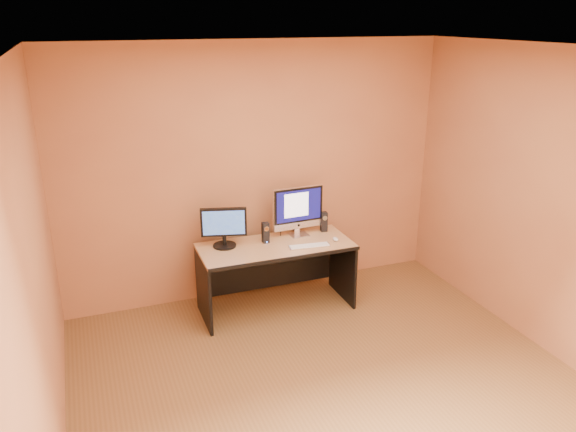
{
  "coord_description": "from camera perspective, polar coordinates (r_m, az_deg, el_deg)",
  "views": [
    {
      "loc": [
        -1.68,
        -3.27,
        2.81
      ],
      "look_at": [
        0.11,
        1.4,
        1.02
      ],
      "focal_mm": 35.0,
      "sensor_mm": 36.0,
      "label": 1
    }
  ],
  "objects": [
    {
      "name": "mouse",
      "position": [
        5.6,
        4.85,
        -2.34
      ],
      "size": [
        0.07,
        0.1,
        0.03
      ],
      "primitive_type": "ellipsoid",
      "rotation": [
        0.0,
        0.0,
        -0.2
      ],
      "color": "silver",
      "rests_on": "desk"
    },
    {
      "name": "cable_b",
      "position": [
        5.78,
        -0.76,
        -1.69
      ],
      "size": [
        0.07,
        0.16,
        0.01
      ],
      "primitive_type": "cylinder",
      "rotation": [
        1.57,
        0.0,
        -0.37
      ],
      "color": "black",
      "rests_on": "desk"
    },
    {
      "name": "speaker_left",
      "position": [
        5.51,
        -2.3,
        -1.7
      ],
      "size": [
        0.06,
        0.07,
        0.21
      ],
      "primitive_type": null,
      "rotation": [
        0.0,
        0.0,
        0.01
      ],
      "color": "black",
      "rests_on": "desk"
    },
    {
      "name": "speaker_right",
      "position": [
        5.81,
        3.67,
        -0.58
      ],
      "size": [
        0.07,
        0.07,
        0.21
      ],
      "primitive_type": null,
      "rotation": [
        0.0,
        0.0,
        -0.12
      ],
      "color": "black",
      "rests_on": "desk"
    },
    {
      "name": "walls",
      "position": [
        3.97,
        5.76,
        -2.69
      ],
      "size": [
        4.0,
        4.0,
        2.6
      ],
      "primitive_type": null,
      "color": "#A96C44",
      "rests_on": "ground"
    },
    {
      "name": "cable_a",
      "position": [
        5.83,
        0.69,
        -1.49
      ],
      "size": [
        0.06,
        0.2,
        0.01
      ],
      "primitive_type": "cylinder",
      "rotation": [
        1.57,
        0.0,
        0.25
      ],
      "color": "black",
      "rests_on": "desk"
    },
    {
      "name": "floor",
      "position": [
        4.62,
        5.19,
        -17.75
      ],
      "size": [
        4.0,
        4.0,
        0.0
      ],
      "primitive_type": "plane",
      "color": "brown",
      "rests_on": "ground"
    },
    {
      "name": "desk",
      "position": [
        5.62,
        -1.22,
        -6.22
      ],
      "size": [
        1.5,
        0.67,
        0.69
      ],
      "primitive_type": null,
      "rotation": [
        0.0,
        0.0,
        -0.01
      ],
      "color": "tan",
      "rests_on": "ground"
    },
    {
      "name": "ceiling",
      "position": [
        3.68,
        6.48,
        16.39
      ],
      "size": [
        4.0,
        4.0,
        0.0
      ],
      "primitive_type": "plane",
      "color": "white",
      "rests_on": "walls"
    },
    {
      "name": "second_monitor",
      "position": [
        5.41,
        -6.53,
        -1.17
      ],
      "size": [
        0.49,
        0.33,
        0.39
      ],
      "primitive_type": null,
      "rotation": [
        0.0,
        0.0,
        -0.26
      ],
      "color": "black",
      "rests_on": "desk"
    },
    {
      "name": "keyboard",
      "position": [
        5.44,
        2.2,
        -3.05
      ],
      "size": [
        0.41,
        0.15,
        0.02
      ],
      "primitive_type": "cube",
      "rotation": [
        0.0,
        0.0,
        -0.12
      ],
      "color": "silver",
      "rests_on": "desk"
    },
    {
      "name": "imac",
      "position": [
        5.63,
        1.13,
        0.47
      ],
      "size": [
        0.54,
        0.22,
        0.51
      ],
      "primitive_type": null,
      "rotation": [
        0.0,
        0.0,
        0.04
      ],
      "color": "silver",
      "rests_on": "desk"
    }
  ]
}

